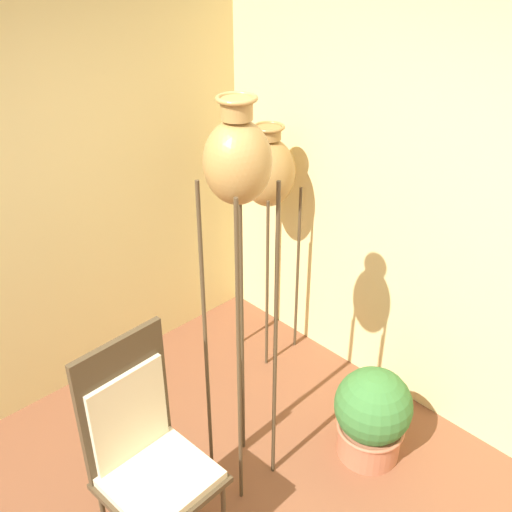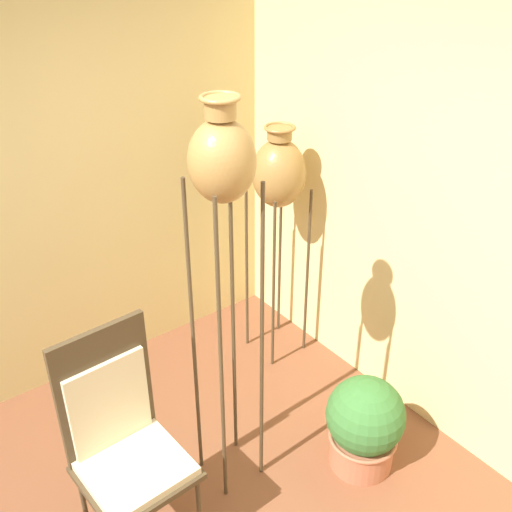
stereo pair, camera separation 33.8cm
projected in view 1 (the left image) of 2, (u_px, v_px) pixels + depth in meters
name	position (u px, v px, depth m)	size (l,w,h in m)	color
wall_right	(501.00, 231.00, 3.08)	(0.06, 8.01, 2.70)	beige
vase_stand_tall	(238.00, 176.00, 2.53)	(0.29, 0.29, 2.15)	#473823
vase_stand_medium	(268.00, 175.00, 3.76)	(0.34, 0.34, 1.66)	#473823
chair	(144.00, 447.00, 2.72)	(0.51, 0.48, 1.21)	#473823
potted_plant	(372.00, 414.00, 3.40)	(0.44, 0.44, 0.59)	#B26647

